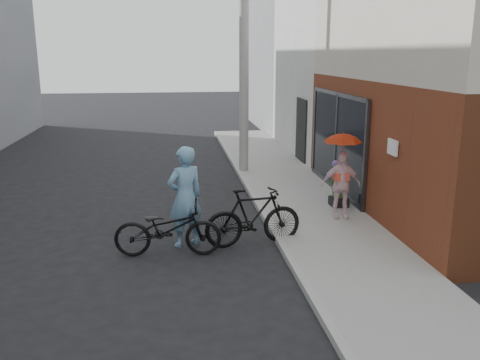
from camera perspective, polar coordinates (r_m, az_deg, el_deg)
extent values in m
plane|color=black|center=(9.67, -1.01, -7.66)|extent=(80.00, 80.00, 0.00)
cube|color=gray|center=(11.90, 7.95, -3.28)|extent=(2.20, 24.00, 0.12)
cube|color=#9E9E99|center=(11.65, 2.44, -3.54)|extent=(0.12, 24.00, 0.12)
cube|color=black|center=(13.30, 10.83, 4.21)|extent=(0.06, 3.80, 2.40)
cube|color=white|center=(10.20, 16.77, 3.53)|extent=(0.04, 0.40, 0.30)
cube|color=silver|center=(19.73, 17.44, 13.20)|extent=(8.00, 6.00, 7.00)
cube|color=slate|center=(26.25, 10.88, 13.64)|extent=(8.00, 8.00, 7.00)
cylinder|color=#9E9E99|center=(15.08, 0.45, 13.76)|extent=(0.28, 0.28, 7.00)
imported|color=#6B9BBF|center=(9.56, -6.18, -1.89)|extent=(0.83, 0.71, 1.93)
imported|color=black|center=(9.27, -8.12, -5.45)|extent=(1.97, 0.81, 1.01)
imported|color=black|center=(9.63, 1.50, -4.17)|extent=(1.94, 0.80, 1.13)
imported|color=#F8D0DB|center=(11.05, 11.24, -0.55)|extent=(0.88, 0.44, 1.44)
imported|color=red|center=(10.84, 11.51, 4.86)|extent=(0.76, 0.76, 0.67)
cube|color=black|center=(12.05, 11.02, -2.38)|extent=(0.40, 0.40, 0.20)
imported|color=#43712D|center=(11.95, 11.11, -0.62)|extent=(0.51, 0.44, 0.56)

